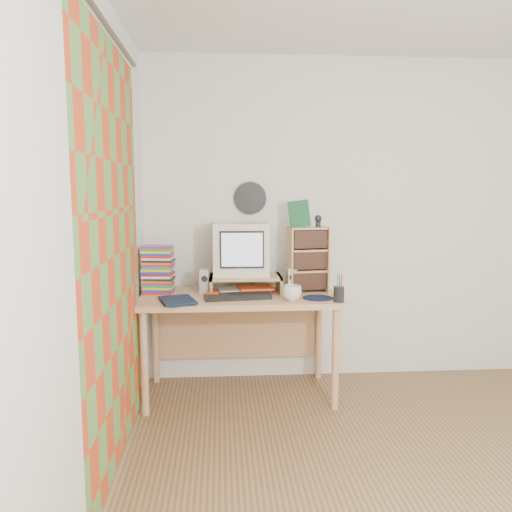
{
  "coord_description": "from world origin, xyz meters",
  "views": [
    {
      "loc": [
        -1.16,
        -2.12,
        1.49
      ],
      "look_at": [
        -0.91,
        1.33,
        1.03
      ],
      "focal_mm": 35.0,
      "sensor_mm": 36.0,
      "label": 1
    }
  ],
  "objects": [
    {
      "name": "floor",
      "position": [
        0.0,
        0.0,
        0.0
      ],
      "size": [
        3.5,
        3.5,
        0.0
      ],
      "primitive_type": "plane",
      "color": "olive",
      "rests_on": "ground"
    },
    {
      "name": "cd_rack",
      "position": [
        -0.52,
        1.47,
        0.99
      ],
      "size": [
        0.3,
        0.19,
        0.47
      ],
      "primitive_type": "cube",
      "rotation": [
        0.0,
        0.0,
        0.13
      ],
      "color": "tan",
      "rests_on": "desk"
    },
    {
      "name": "mug",
      "position": [
        -0.68,
        1.16,
        0.8
      ],
      "size": [
        0.15,
        0.15,
        0.1
      ],
      "primitive_type": "imported",
      "rotation": [
        0.0,
        0.0,
        -0.15
      ],
      "color": "silver",
      "rests_on": "desk"
    },
    {
      "name": "monitor_riser",
      "position": [
        -0.98,
        1.48,
        0.84
      ],
      "size": [
        0.52,
        0.3,
        0.12
      ],
      "color": "tan",
      "rests_on": "desk"
    },
    {
      "name": "wall_disc",
      "position": [
        -0.93,
        1.73,
        1.43
      ],
      "size": [
        0.25,
        0.02,
        0.25
      ],
      "primitive_type": "cylinder",
      "rotation": [
        1.57,
        0.0,
        0.0
      ],
      "color": "black",
      "rests_on": "back_wall"
    },
    {
      "name": "crt_monitor",
      "position": [
        -1.01,
        1.53,
        1.06
      ],
      "size": [
        0.41,
        0.41,
        0.38
      ],
      "primitive_type": "cube",
      "rotation": [
        0.0,
        0.0,
        -0.02
      ],
      "color": "beige",
      "rests_on": "monitor_riser"
    },
    {
      "name": "game_box",
      "position": [
        -0.59,
        1.49,
        1.32
      ],
      "size": [
        0.15,
        0.08,
        0.19
      ],
      "primitive_type": "cube",
      "rotation": [
        0.0,
        0.0,
        -0.32
      ],
      "color": "#1A5C37",
      "rests_on": "cd_rack"
    },
    {
      "name": "left_wall",
      "position": [
        -1.75,
        0.0,
        1.25
      ],
      "size": [
        0.0,
        3.5,
        3.5
      ],
      "primitive_type": "plane",
      "rotation": [
        1.57,
        0.0,
        1.57
      ],
      "color": "white",
      "rests_on": "floor"
    },
    {
      "name": "pen_cup",
      "position": [
        -0.38,
        1.1,
        0.82
      ],
      "size": [
        0.09,
        0.09,
        0.14
      ],
      "primitive_type": null,
      "rotation": [
        0.0,
        0.0,
        0.27
      ],
      "color": "black",
      "rests_on": "desk"
    },
    {
      "name": "mousepad",
      "position": [
        -0.49,
        1.21,
        0.75
      ],
      "size": [
        0.26,
        0.26,
        0.0
      ],
      "primitive_type": "cylinder",
      "rotation": [
        0.0,
        0.0,
        0.23
      ],
      "color": "black",
      "rests_on": "desk"
    },
    {
      "name": "dvd_stack",
      "position": [
        -1.61,
        1.48,
        0.9
      ],
      "size": [
        0.22,
        0.17,
        0.3
      ],
      "primitive_type": null,
      "rotation": [
        0.0,
        0.0,
        -0.12
      ],
      "color": "brown",
      "rests_on": "desk"
    },
    {
      "name": "papers",
      "position": [
        -0.99,
        1.46,
        0.77
      ],
      "size": [
        0.3,
        0.24,
        0.04
      ],
      "primitive_type": null,
      "rotation": [
        0.0,
        0.0,
        0.13
      ],
      "color": "beige",
      "rests_on": "desk"
    },
    {
      "name": "diary",
      "position": [
        -1.55,
        1.13,
        0.78
      ],
      "size": [
        0.3,
        0.26,
        0.05
      ],
      "primitive_type": "imported",
      "rotation": [
        0.0,
        0.0,
        0.3
      ],
      "color": "#0E1B36",
      "rests_on": "desk"
    },
    {
      "name": "speaker_right",
      "position": [
        -0.64,
        1.44,
        0.84
      ],
      "size": [
        0.07,
        0.07,
        0.18
      ],
      "primitive_type": "cube",
      "rotation": [
        0.0,
        0.0,
        0.1
      ],
      "color": "silver",
      "rests_on": "desk"
    },
    {
      "name": "desk",
      "position": [
        -1.03,
        1.44,
        0.62
      ],
      "size": [
        1.4,
        0.7,
        0.75
      ],
      "color": "tan",
      "rests_on": "floor"
    },
    {
      "name": "red_box",
      "position": [
        -1.22,
        1.26,
        0.77
      ],
      "size": [
        0.09,
        0.06,
        0.04
      ],
      "primitive_type": "cube",
      "rotation": [
        0.0,
        0.0,
        -0.09
      ],
      "color": "red",
      "rests_on": "desk"
    },
    {
      "name": "speaker_left",
      "position": [
        -1.28,
        1.43,
        0.84
      ],
      "size": [
        0.07,
        0.07,
        0.18
      ],
      "primitive_type": "cube",
      "rotation": [
        0.0,
        0.0,
        -0.11
      ],
      "color": "silver",
      "rests_on": "desk"
    },
    {
      "name": "curtain",
      "position": [
        -1.71,
        0.48,
        1.15
      ],
      "size": [
        0.0,
        2.2,
        2.2
      ],
      "primitive_type": "plane",
      "rotation": [
        1.57,
        0.0,
        1.57
      ],
      "color": "#C13C1B",
      "rests_on": "left_wall"
    },
    {
      "name": "webcam",
      "position": [
        -0.46,
        1.43,
        1.27
      ],
      "size": [
        0.06,
        0.06,
        0.09
      ],
      "primitive_type": null,
      "rotation": [
        0.0,
        0.0,
        0.09
      ],
      "color": "black",
      "rests_on": "cd_rack"
    },
    {
      "name": "back_wall",
      "position": [
        0.0,
        1.75,
        1.25
      ],
      "size": [
        3.5,
        0.0,
        3.5
      ],
      "primitive_type": "plane",
      "rotation": [
        1.57,
        0.0,
        0.0
      ],
      "color": "white",
      "rests_on": "floor"
    },
    {
      "name": "keyboard",
      "position": [
        -1.05,
        1.24,
        0.77
      ],
      "size": [
        0.47,
        0.2,
        0.03
      ],
      "primitive_type": "cube",
      "rotation": [
        0.0,
        0.0,
        0.11
      ],
      "color": "black",
      "rests_on": "desk"
    }
  ]
}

